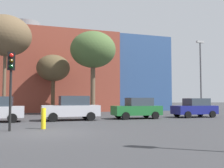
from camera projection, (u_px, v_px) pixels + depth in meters
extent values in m
plane|color=#38383A|center=(48.00, 133.00, 12.09)|extent=(200.00, 200.00, 0.00)
cube|color=brown|center=(25.00, 73.00, 36.12)|extent=(23.52, 13.04, 10.37)
cube|color=#2D4C7F|center=(130.00, 76.00, 40.94)|extent=(7.99, 11.73, 10.45)
cylinder|color=slate|center=(26.00, 30.00, 36.49)|extent=(4.00, 4.00, 2.00)
cylinder|color=black|center=(12.00, 118.00, 17.22)|extent=(0.62, 0.21, 0.62)
cylinder|color=black|center=(14.00, 116.00, 18.91)|extent=(0.62, 0.21, 0.62)
cube|color=silver|center=(70.00, 111.00, 19.32)|extent=(4.20, 1.80, 0.80)
cube|color=#333D47|center=(74.00, 101.00, 19.44)|extent=(2.10, 1.60, 0.70)
cylinder|color=black|center=(53.00, 117.00, 18.01)|extent=(0.64, 0.22, 0.64)
cylinder|color=black|center=(51.00, 116.00, 19.75)|extent=(0.64, 0.22, 0.64)
cylinder|color=black|center=(91.00, 116.00, 18.83)|extent=(0.64, 0.22, 0.64)
cylinder|color=black|center=(86.00, 115.00, 20.58)|extent=(0.64, 0.22, 0.64)
cube|color=#1E662D|center=(136.00, 110.00, 20.95)|extent=(3.90, 1.67, 0.74)
cube|color=#333D47|center=(139.00, 102.00, 21.06)|extent=(1.95, 1.49, 0.65)
cylinder|color=black|center=(126.00, 116.00, 19.73)|extent=(0.59, 0.20, 0.59)
cylinder|color=black|center=(118.00, 115.00, 21.36)|extent=(0.59, 0.20, 0.59)
cylinder|color=black|center=(155.00, 115.00, 20.50)|extent=(0.59, 0.20, 0.59)
cylinder|color=black|center=(146.00, 114.00, 22.12)|extent=(0.59, 0.20, 0.59)
cube|color=navy|center=(194.00, 110.00, 22.62)|extent=(3.81, 1.63, 0.73)
cube|color=#333D47|center=(196.00, 102.00, 22.73)|extent=(1.90, 1.45, 0.63)
cylinder|color=black|center=(188.00, 115.00, 21.43)|extent=(0.58, 0.20, 0.58)
cylinder|color=black|center=(177.00, 114.00, 23.02)|extent=(0.58, 0.20, 0.58)
cylinder|color=black|center=(212.00, 114.00, 22.18)|extent=(0.58, 0.20, 0.58)
cylinder|color=black|center=(200.00, 113.00, 23.77)|extent=(0.58, 0.20, 0.58)
cylinder|color=black|center=(10.00, 100.00, 12.78)|extent=(0.12, 0.12, 3.01)
cube|color=black|center=(11.00, 61.00, 12.90)|extent=(0.38, 0.28, 0.90)
sphere|color=red|center=(12.00, 55.00, 12.79)|extent=(0.20, 0.20, 0.20)
sphere|color=#3C2905|center=(11.00, 61.00, 12.77)|extent=(0.20, 0.20, 0.20)
sphere|color=black|center=(11.00, 66.00, 12.76)|extent=(0.20, 0.20, 0.20)
cylinder|color=brown|center=(93.00, 88.00, 26.61)|extent=(0.48, 0.48, 5.42)
ellipsoid|color=#476033|center=(93.00, 50.00, 26.85)|extent=(4.71, 4.71, 3.77)
cylinder|color=brown|center=(4.00, 82.00, 24.78)|extent=(0.31, 0.31, 6.37)
ellipsoid|color=brown|center=(5.00, 36.00, 25.05)|extent=(4.93, 4.93, 3.94)
cylinder|color=brown|center=(53.00, 95.00, 28.86)|extent=(0.43, 0.43, 4.06)
ellipsoid|color=brown|center=(53.00, 68.00, 29.05)|extent=(3.71, 3.71, 2.97)
cylinder|color=yellow|center=(44.00, 118.00, 13.68)|extent=(0.24, 0.24, 1.11)
cylinder|color=#59595E|center=(201.00, 79.00, 26.15)|extent=(0.16, 0.16, 7.27)
cube|color=#B2B2B2|center=(200.00, 42.00, 26.37)|extent=(0.80, 0.24, 0.20)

